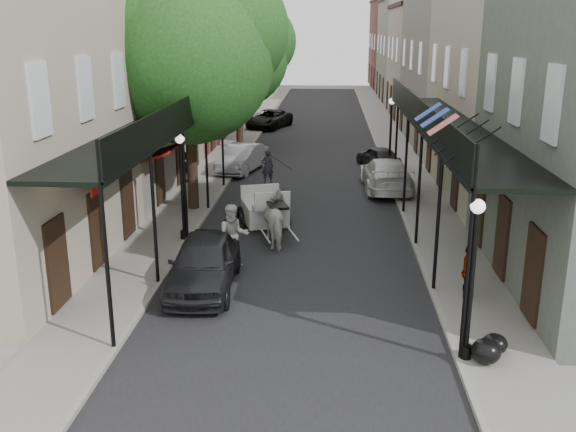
% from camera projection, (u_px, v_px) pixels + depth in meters
% --- Properties ---
extents(ground, '(140.00, 140.00, 0.00)m').
position_uv_depth(ground, '(290.00, 319.00, 16.70)').
color(ground, gray).
rests_on(ground, ground).
extents(road, '(8.00, 90.00, 0.01)m').
position_uv_depth(road, '(312.00, 163.00, 35.84)').
color(road, black).
rests_on(road, ground).
extents(sidewalk_left, '(2.20, 90.00, 0.12)m').
position_uv_depth(sidewalk_left, '(223.00, 161.00, 36.13)').
color(sidewalk_left, gray).
rests_on(sidewalk_left, ground).
extents(sidewalk_right, '(2.20, 90.00, 0.12)m').
position_uv_depth(sidewalk_right, '(402.00, 163.00, 35.51)').
color(sidewalk_right, gray).
rests_on(sidewalk_right, ground).
extents(building_row_left, '(5.00, 80.00, 10.50)m').
position_uv_depth(building_row_left, '(193.00, 58.00, 44.46)').
color(building_row_left, '#9E927E').
rests_on(building_row_left, ground).
extents(building_row_right, '(5.00, 80.00, 10.50)m').
position_uv_depth(building_row_right, '(444.00, 59.00, 43.39)').
color(building_row_right, slate).
rests_on(building_row_right, ground).
extents(gallery_left, '(2.20, 18.05, 4.88)m').
position_uv_depth(gallery_left, '(166.00, 123.00, 22.53)').
color(gallery_left, black).
rests_on(gallery_left, sidewalk_left).
extents(gallery_right, '(2.20, 18.05, 4.88)m').
position_uv_depth(gallery_right, '(442.00, 126.00, 21.93)').
color(gallery_right, black).
rests_on(gallery_right, sidewalk_right).
extents(tree_near, '(7.31, 6.80, 9.63)m').
position_uv_depth(tree_near, '(198.00, 49.00, 24.86)').
color(tree_near, '#382619').
rests_on(tree_near, sidewalk_left).
extents(tree_far, '(6.45, 6.00, 8.61)m').
position_uv_depth(tree_far, '(244.00, 52.00, 38.45)').
color(tree_far, '#382619').
rests_on(tree_far, sidewalk_left).
extents(lamppost_right_near, '(0.32, 0.32, 3.71)m').
position_uv_depth(lamppost_right_near, '(472.00, 278.00, 13.95)').
color(lamppost_right_near, black).
rests_on(lamppost_right_near, sidewalk_right).
extents(lamppost_left, '(0.32, 0.32, 3.71)m').
position_uv_depth(lamppost_left, '(182.00, 185.00, 22.11)').
color(lamppost_left, black).
rests_on(lamppost_left, sidewalk_left).
extents(lamppost_right_far, '(0.32, 0.32, 3.71)m').
position_uv_depth(lamppost_right_far, '(391.00, 133.00, 33.09)').
color(lamppost_right_far, black).
rests_on(lamppost_right_far, sidewalk_right).
extents(horse, '(1.56, 2.33, 1.80)m').
position_uv_depth(horse, '(279.00, 219.00, 22.23)').
color(horse, silver).
rests_on(horse, ground).
extents(carriage, '(2.36, 2.98, 3.02)m').
position_uv_depth(carriage, '(262.00, 192.00, 24.77)').
color(carriage, black).
rests_on(carriage, ground).
extents(pedestrian_walking, '(1.15, 1.00, 2.02)m').
position_uv_depth(pedestrian_walking, '(233.00, 236.00, 20.09)').
color(pedestrian_walking, beige).
rests_on(pedestrian_walking, ground).
extents(pedestrian_sidewalk_left, '(1.09, 0.85, 1.47)m').
position_uv_depth(pedestrian_sidewalk_left, '(188.00, 167.00, 30.70)').
color(pedestrian_sidewalk_left, gray).
rests_on(pedestrian_sidewalk_left, sidewalk_left).
extents(pedestrian_sidewalk_right, '(0.63, 0.95, 1.50)m').
position_uv_depth(pedestrian_sidewalk_right, '(468.00, 272.00, 17.54)').
color(pedestrian_sidewalk_right, gray).
rests_on(pedestrian_sidewalk_right, sidewalk_right).
extents(car_left_near, '(1.97, 4.60, 1.55)m').
position_uv_depth(car_left_near, '(204.00, 263.00, 18.47)').
color(car_left_near, black).
rests_on(car_left_near, ground).
extents(car_left_mid, '(2.47, 4.55, 1.42)m').
position_uv_depth(car_left_mid, '(242.00, 158.00, 33.47)').
color(car_left_mid, '#A3A3A8').
rests_on(car_left_mid, ground).
extents(car_left_far, '(3.63, 5.35, 1.36)m').
position_uv_depth(car_left_far, '(269.00, 119.00, 48.05)').
color(car_left_far, black).
rests_on(car_left_far, ground).
extents(car_right_near, '(2.32, 5.27, 1.50)m').
position_uv_depth(car_right_near, '(386.00, 174.00, 29.66)').
color(car_right_near, silver).
rests_on(car_right_near, ground).
extents(car_right_far, '(2.52, 3.75, 1.19)m').
position_uv_depth(car_right_far, '(378.00, 157.00, 34.49)').
color(car_right_far, black).
rests_on(car_right_far, ground).
extents(trash_bags, '(0.92, 1.07, 0.56)m').
position_uv_depth(trash_bags, '(489.00, 348.00, 14.36)').
color(trash_bags, black).
rests_on(trash_bags, sidewalk_right).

